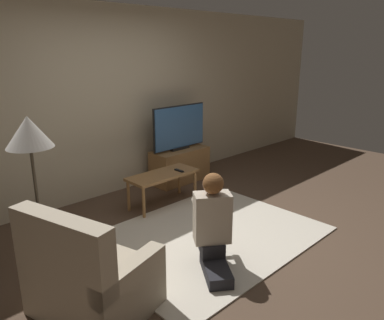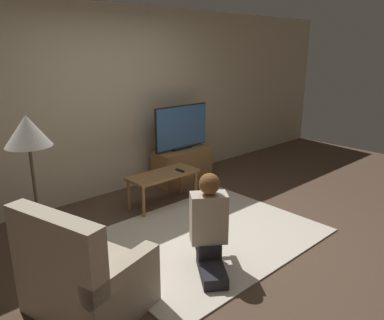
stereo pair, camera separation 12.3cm
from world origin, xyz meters
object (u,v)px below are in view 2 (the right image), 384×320
(tv, at_px, (182,127))
(coffee_table, at_px, (163,177))
(armchair, at_px, (84,278))
(person_kneeling, at_px, (209,223))
(floor_lamp, at_px, (28,138))

(tv, xyz_separation_m, coffee_table, (-0.80, -0.55, -0.47))
(tv, bearing_deg, armchair, -145.33)
(tv, distance_m, coffee_table, 1.08)
(armchair, xyz_separation_m, person_kneeling, (1.16, -0.23, 0.18))
(tv, bearing_deg, coffee_table, -145.74)
(tv, distance_m, floor_lamp, 2.65)
(coffee_table, height_order, floor_lamp, floor_lamp)
(coffee_table, relative_size, person_kneeling, 1.03)
(armchair, bearing_deg, coffee_table, -70.39)
(coffee_table, relative_size, floor_lamp, 0.67)
(floor_lamp, relative_size, armchair, 1.39)
(tv, relative_size, floor_lamp, 0.69)
(tv, distance_m, armchair, 3.19)
(coffee_table, xyz_separation_m, armchair, (-1.77, -1.24, -0.10))
(coffee_table, xyz_separation_m, floor_lamp, (-1.71, -0.19, 0.84))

